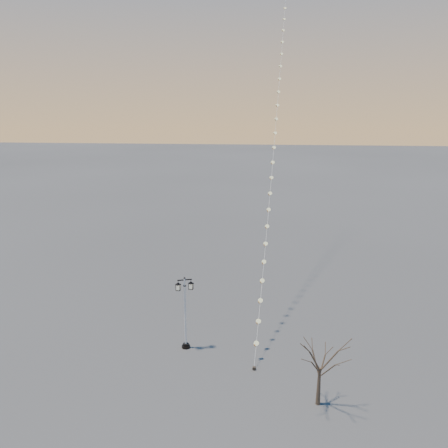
# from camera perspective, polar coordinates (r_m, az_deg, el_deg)

# --- Properties ---
(ground) EXTENTS (300.00, 300.00, 0.00)m
(ground) POSITION_cam_1_polar(r_m,az_deg,el_deg) (25.47, -1.75, -18.98)
(ground) COLOR #424243
(ground) RESTS_ON ground
(street_lamp) EXTENTS (1.08, 0.63, 4.41)m
(street_lamp) POSITION_cam_1_polar(r_m,az_deg,el_deg) (27.96, -4.68, -10.14)
(street_lamp) COLOR black
(street_lamp) RESTS_ON ground
(bare_tree) EXTENTS (2.11, 2.11, 3.50)m
(bare_tree) POSITION_cam_1_polar(r_m,az_deg,el_deg) (23.46, 11.45, -15.48)
(bare_tree) COLOR #433425
(bare_tree) RESTS_ON ground
(kite_train) EXTENTS (2.33, 30.16, 26.59)m
(kite_train) POSITION_cam_1_polar(r_m,az_deg,el_deg) (37.81, 6.21, 12.96)
(kite_train) COLOR #2D241A
(kite_train) RESTS_ON ground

